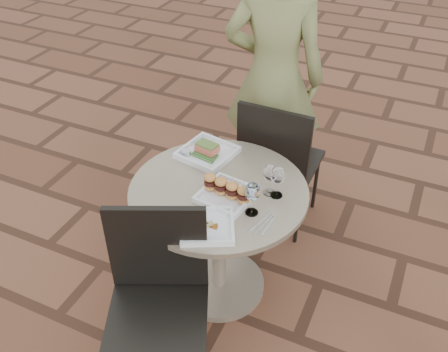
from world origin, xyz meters
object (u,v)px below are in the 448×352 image
at_px(chair_far, 278,157).
at_px(chair_near, 158,289).
at_px(plate_salmon, 207,152).
at_px(plate_tuna, 207,226).
at_px(cafe_table, 219,225).
at_px(plate_sliders, 227,191).
at_px(diner, 274,79).

height_order(chair_far, chair_near, same).
bearing_deg(plate_salmon, plate_tuna, -63.76).
height_order(cafe_table, chair_far, chair_far).
xyz_separation_m(chair_far, plate_sliders, (-0.03, -0.68, 0.22)).
relative_size(cafe_table, chair_far, 0.97).
height_order(chair_far, plate_salmon, chair_far).
bearing_deg(diner, plate_salmon, 70.72).
height_order(plate_salmon, plate_tuna, plate_salmon).
relative_size(plate_salmon, plate_sliders, 1.13).
xyz_separation_m(diner, plate_salmon, (-0.10, -0.74, -0.13)).
relative_size(chair_far, plate_salmon, 2.97).
relative_size(chair_far, chair_near, 1.00).
bearing_deg(cafe_table, plate_salmon, 126.94).
bearing_deg(chair_far, chair_near, 83.93).
bearing_deg(cafe_table, plate_sliders, -34.15).
xyz_separation_m(chair_near, plate_salmon, (-0.14, 0.79, 0.20)).
bearing_deg(diner, cafe_table, 83.19).
bearing_deg(plate_salmon, chair_far, 54.71).
relative_size(chair_far, plate_sliders, 3.37).
relative_size(cafe_table, plate_tuna, 2.81).
distance_m(diner, plate_sliders, 1.04).
bearing_deg(chair_near, plate_tuna, 42.22).
bearing_deg(chair_near, plate_sliders, 53.87).
bearing_deg(cafe_table, plate_tuna, -74.90).
bearing_deg(diner, plate_tuna, 85.58).
height_order(plate_sliders, plate_tuna, plate_sliders).
distance_m(chair_near, plate_sliders, 0.56).
distance_m(cafe_table, chair_far, 0.64).
bearing_deg(plate_tuna, plate_sliders, 92.85).
distance_m(diner, plate_salmon, 0.76).
xyz_separation_m(cafe_table, plate_salmon, (-0.18, 0.24, 0.27)).
height_order(plate_salmon, plate_sliders, plate_sliders).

